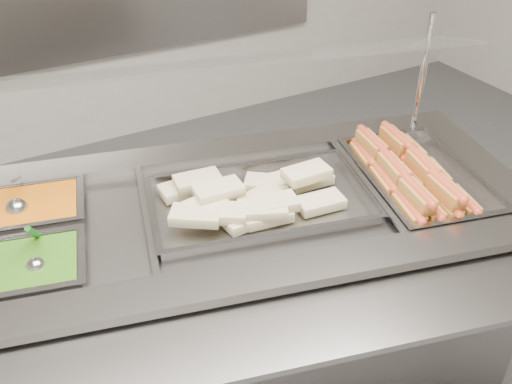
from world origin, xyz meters
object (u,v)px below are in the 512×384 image
pan_hotdogs (416,183)px  pan_wraps (259,204)px  serving_spoon (36,260)px  steam_counter (243,302)px  sneeze_guard (223,66)px  ladle (17,207)px

pan_hotdogs → pan_wraps: same height
pan_hotdogs → serving_spoon: bearing=173.1°
steam_counter → serving_spoon: size_ratio=11.99×
sneeze_guard → ladle: size_ratio=8.58×
steam_counter → serving_spoon: (-0.62, 0.00, 0.45)m
pan_hotdogs → ladle: ladle is taller
pan_wraps → serving_spoon: (-0.68, 0.01, 0.04)m
steam_counter → pan_wraps: bearing=-13.8°
pan_wraps → serving_spoon: serving_spoon is taller
steam_counter → ladle: ladle is taller
ladle → sneeze_guard: bearing=-6.4°
steam_counter → sneeze_guard: size_ratio=1.21×
steam_counter → pan_hotdogs: pan_hotdogs is taller
serving_spoon → pan_wraps: bearing=-1.2°
steam_counter → sneeze_guard: sneeze_guard is taller
ladle → pan_hotdogs: bearing=-19.4°
sneeze_guard → pan_wraps: bearing=-88.4°
steam_counter → pan_wraps: (0.06, -0.01, 0.42)m
sneeze_guard → pan_hotdogs: 0.76m
steam_counter → ladle: 0.82m
pan_hotdogs → ladle: bearing=160.6°
sneeze_guard → ladle: sneeze_guard is taller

